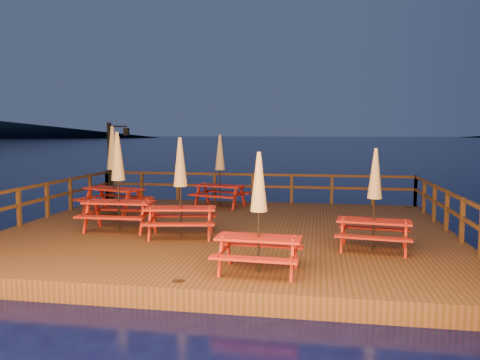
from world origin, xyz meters
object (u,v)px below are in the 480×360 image
Objects in this scene: picnic_table_2 at (118,180)px; picnic_table_0 at (220,169)px; lamp_post at (114,154)px; picnic_table_1 at (375,198)px.

picnic_table_0 is at bearing 65.99° from picnic_table_2.
lamp_post is 1.18× the size of picnic_table_0.
picnic_table_2 reaches higher than picnic_table_0.
picnic_table_2 is at bearing -96.73° from picnic_table_0.
lamp_post is at bearing -175.21° from picnic_table_0.
lamp_post is 1.13× the size of picnic_table_2.
picnic_table_0 is (4.39, -0.87, -0.47)m from lamp_post.
picnic_table_0 is 7.20m from picnic_table_1.
lamp_post is 1.30× the size of picnic_table_1.
picnic_table_2 is (-6.53, 1.07, 0.18)m from picnic_table_1.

